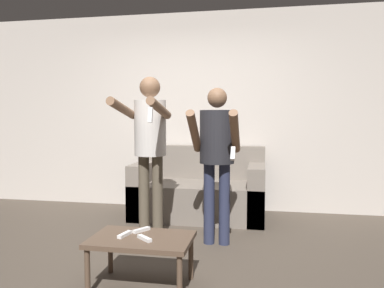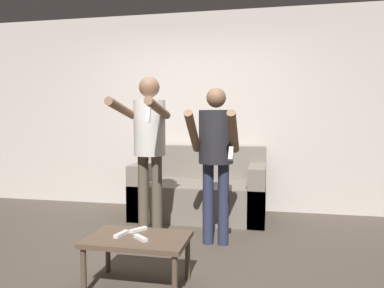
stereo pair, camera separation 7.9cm
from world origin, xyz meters
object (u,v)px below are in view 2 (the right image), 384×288
Objects in this scene: remote_mid at (121,234)px; person_standing_left at (149,138)px; remote_far at (138,230)px; person_standing_right at (216,148)px; couch at (200,193)px; coffee_table at (138,243)px; remote_near at (141,238)px.

person_standing_left is at bearing 96.52° from remote_mid.
person_standing_right is at bearing 62.25° from remote_far.
remote_far is (-0.48, -0.91, -0.58)m from person_standing_right.
couch is at bearing 108.43° from person_standing_right.
remote_far is (0.20, -0.90, -0.66)m from person_standing_left.
couch is 2.07m from coffee_table.
remote_mid and remote_far have the same top height.
person_standing_right is 11.35× the size of remote_near.
remote_far is at bearing -117.75° from person_standing_right.
person_standing_right is 2.08× the size of coffee_table.
remote_near is (0.04, -0.06, 0.06)m from coffee_table.
couch is 1.33m from person_standing_left.
person_standing_left is 1.08× the size of person_standing_right.
remote_near is at bearing -18.59° from remote_mid.
coffee_table is 4.86× the size of remote_mid.
coffee_table is (-0.09, -2.07, 0.03)m from couch.
person_standing_left is at bearing -179.36° from person_standing_right.
remote_mid is at bearing 161.41° from remote_near.
coffee_table is 0.09m from remote_near.
couch is 2.19× the size of coffee_table.
couch is 2.08m from remote_mid.
couch reaches higher than coffee_table.
remote_near is at bearing -65.34° from remote_far.
couch is 1.27m from person_standing_right.
couch is 0.98× the size of person_standing_left.
remote_mid is (-0.13, 0.00, 0.06)m from coffee_table.
coffee_table is (0.25, -1.04, -0.72)m from person_standing_left.
coffee_table is at bearing -92.55° from couch.
remote_mid is 0.16m from remote_far.
person_standing_left is 1.29m from coffee_table.
remote_mid reaches higher than coffee_table.
person_standing_right is 1.18m from remote_far.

